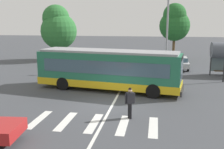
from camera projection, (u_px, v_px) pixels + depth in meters
ground_plane at (107, 104)px, 16.51m from camera, size 160.00×160.00×0.00m
city_transit_bus at (108, 69)px, 19.80m from camera, size 11.32×4.23×3.06m
pedestrian_crossing_street at (130, 101)px, 13.96m from camera, size 0.52×0.42×1.72m
parked_car_blue at (109, 60)px, 30.17m from camera, size 1.95×4.54×1.35m
parked_car_white at (132, 60)px, 30.08m from camera, size 1.91×4.52×1.35m
parked_car_teal at (155, 61)px, 29.77m from camera, size 2.01×4.57×1.35m
parked_car_silver at (179, 62)px, 28.90m from camera, size 1.96×4.55×1.35m
twin_arm_street_lamp at (168, 20)px, 27.13m from camera, size 4.86×0.32×8.66m
background_tree_left at (58, 27)px, 35.01m from camera, size 4.83×4.83×7.44m
background_tree_right at (175, 23)px, 35.09m from camera, size 4.11×4.11×7.62m
crosswalk_painted_stripes at (94, 123)px, 13.47m from camera, size 6.53×2.68×0.01m
lane_center_line at (117, 96)px, 18.39m from camera, size 0.16×24.00×0.01m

